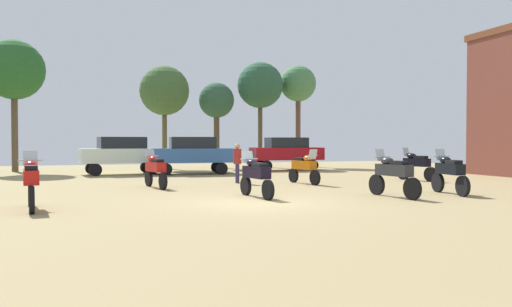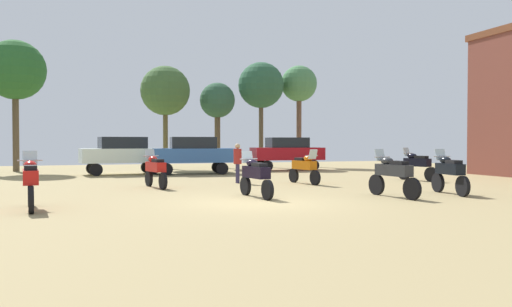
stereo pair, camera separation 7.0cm
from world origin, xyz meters
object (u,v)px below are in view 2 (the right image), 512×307
(motorcycle_6, at_px, (256,175))
(motorcycle_5, at_px, (30,181))
(motorcycle_3, at_px, (155,169))
(motorcycle_1, at_px, (417,165))
(motorcycle_4, at_px, (449,172))
(car_2, at_px, (193,152))
(person_1, at_px, (238,160))
(car_1, at_px, (123,153))
(tree_1, at_px, (165,91))
(motorcycle_2, at_px, (393,174))
(tree_4, at_px, (261,86))
(motorcycle_8, at_px, (304,167))
(tree_8, at_px, (299,85))
(car_3, at_px, (287,151))
(tree_5, at_px, (15,71))
(tree_6, at_px, (217,102))

(motorcycle_6, bearing_deg, motorcycle_5, 179.78)
(motorcycle_3, xyz_separation_m, motorcycle_6, (2.57, -4.29, -0.00))
(motorcycle_1, height_order, motorcycle_4, motorcycle_4)
(car_2, height_order, person_1, car_2)
(car_1, bearing_deg, tree_1, -37.45)
(motorcycle_2, xyz_separation_m, tree_4, (2.26, 19.30, 4.86))
(motorcycle_8, relative_size, tree_8, 0.30)
(motorcycle_3, height_order, car_3, car_3)
(motorcycle_5, bearing_deg, motorcycle_4, -7.81)
(car_1, height_order, tree_5, tree_5)
(motorcycle_8, height_order, tree_4, tree_4)
(motorcycle_3, xyz_separation_m, person_1, (3.57, 1.13, 0.25))
(motorcycle_3, distance_m, motorcycle_5, 6.40)
(car_2, height_order, tree_5, tree_5)
(person_1, relative_size, tree_5, 0.22)
(tree_8, bearing_deg, motorcycle_1, -91.34)
(motorcycle_4, height_order, motorcycle_6, motorcycle_4)
(motorcycle_1, relative_size, motorcycle_2, 0.91)
(motorcycle_8, bearing_deg, motorcycle_6, 38.91)
(tree_5, bearing_deg, motorcycle_1, -36.28)
(motorcycle_3, bearing_deg, tree_6, 54.54)
(tree_5, bearing_deg, person_1, -50.00)
(motorcycle_5, bearing_deg, motorcycle_1, 11.42)
(person_1, relative_size, tree_4, 0.23)
(motorcycle_4, xyz_separation_m, car_3, (0.15, 14.77, 0.43))
(car_1, relative_size, tree_4, 0.62)
(motorcycle_2, distance_m, motorcycle_4, 2.31)
(person_1, bearing_deg, motorcycle_4, -133.71)
(motorcycle_8, distance_m, tree_1, 14.86)
(motorcycle_5, bearing_deg, tree_5, 91.61)
(motorcycle_3, height_order, motorcycle_5, motorcycle_5)
(motorcycle_4, bearing_deg, car_2, 123.08)
(tree_1, bearing_deg, car_2, -84.29)
(motorcycle_1, distance_m, tree_8, 14.94)
(car_1, bearing_deg, tree_6, -58.45)
(person_1, bearing_deg, tree_6, -3.49)
(car_1, bearing_deg, motorcycle_1, -132.10)
(motorcycle_4, height_order, tree_6, tree_6)
(motorcycle_3, distance_m, car_2, 8.11)
(motorcycle_2, distance_m, person_1, 7.43)
(person_1, bearing_deg, motorcycle_8, -109.65)
(motorcycle_3, height_order, tree_6, tree_6)
(motorcycle_8, relative_size, tree_4, 0.29)
(motorcycle_1, xyz_separation_m, tree_6, (-5.73, 13.79, 3.70))
(car_2, distance_m, tree_8, 11.90)
(motorcycle_8, height_order, car_2, car_2)
(motorcycle_1, bearing_deg, motorcycle_5, -176.83)
(motorcycle_5, bearing_deg, tree_4, 49.32)
(motorcycle_4, bearing_deg, motorcycle_3, 156.99)
(motorcycle_2, bearing_deg, tree_8, 67.61)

